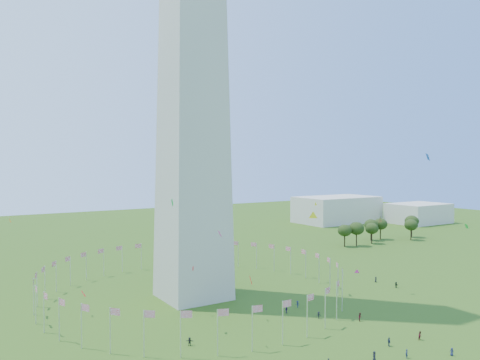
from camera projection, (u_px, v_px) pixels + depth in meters
name	position (u px, v px, depth m)	size (l,w,h in m)	color
flag_ring	(193.00, 281.00, 127.77)	(80.24, 80.24, 9.00)	silver
gov_building_east_a	(337.00, 209.00, 292.23)	(50.00, 30.00, 16.00)	beige
gov_building_east_b	(419.00, 213.00, 288.32)	(35.00, 25.00, 12.00)	beige
crowd	(341.00, 340.00, 94.80)	(103.70, 71.05, 1.95)	#1D2344
kites_aloft	(287.00, 233.00, 116.08)	(100.50, 70.64, 34.83)	yellow
tree_line_east	(380.00, 231.00, 219.01)	(53.63, 15.78, 10.68)	#2B4316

